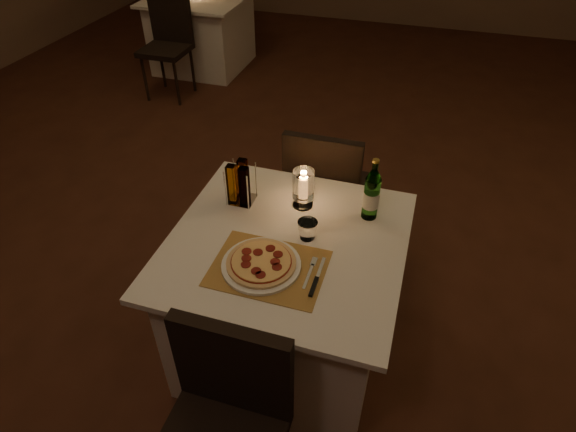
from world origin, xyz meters
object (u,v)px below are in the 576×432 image
(chair_near, at_px, (225,416))
(water_bottle, at_px, (371,195))
(main_table, at_px, (287,298))
(hurricane_candle, at_px, (303,186))
(plate, at_px, (261,265))
(pizza, at_px, (261,262))
(chair_far, at_px, (324,185))
(tumbler, at_px, (307,230))
(neighbor_table_left, at_px, (202,32))

(chair_near, bearing_deg, water_bottle, 72.68)
(main_table, bearing_deg, hurricane_candle, 90.18)
(hurricane_candle, bearing_deg, main_table, -89.82)
(hurricane_candle, bearing_deg, plate, -96.40)
(water_bottle, bearing_deg, plate, -128.50)
(main_table, xyz_separation_m, pizza, (-0.05, -0.18, 0.39))
(chair_far, distance_m, pizza, 0.92)
(main_table, distance_m, hurricane_candle, 0.54)
(pizza, bearing_deg, plate, 153.70)
(main_table, relative_size, tumbler, 11.67)
(plate, xyz_separation_m, water_bottle, (0.36, 0.45, 0.11))
(main_table, bearing_deg, chair_far, 90.00)
(chair_far, relative_size, tumbler, 10.51)
(chair_near, relative_size, pizza, 3.21)
(plate, relative_size, water_bottle, 1.06)
(main_table, bearing_deg, pizza, -105.50)
(tumbler, distance_m, hurricane_candle, 0.24)
(tumbler, distance_m, neighbor_table_left, 3.91)
(chair_far, distance_m, neighbor_table_left, 3.30)
(tumbler, bearing_deg, neighbor_table_left, 122.27)
(tumbler, height_order, water_bottle, water_bottle)
(chair_far, height_order, water_bottle, water_bottle)
(main_table, relative_size, neighbor_table_left, 1.00)
(plate, height_order, hurricane_candle, hurricane_candle)
(main_table, bearing_deg, neighbor_table_left, 120.93)
(chair_near, bearing_deg, main_table, 90.00)
(water_bottle, xyz_separation_m, hurricane_candle, (-0.31, -0.01, -0.01))
(main_table, xyz_separation_m, water_bottle, (0.31, 0.27, 0.49))
(chair_near, bearing_deg, plate, 95.35)
(plate, distance_m, tumbler, 0.26)
(plate, bearing_deg, neighbor_table_left, 119.00)
(tumbler, xyz_separation_m, neighbor_table_left, (-2.08, 3.29, -0.41))
(chair_near, relative_size, neighbor_table_left, 0.90)
(chair_near, xyz_separation_m, neighbor_table_left, (-2.00, 4.05, -0.18))
(chair_far, height_order, pizza, chair_far)
(pizza, bearing_deg, neighbor_table_left, 119.00)
(chair_far, relative_size, neighbor_table_left, 0.90)
(chair_far, height_order, plate, chair_far)
(main_table, bearing_deg, plate, -105.52)
(main_table, distance_m, neighbor_table_left, 3.89)
(neighbor_table_left, bearing_deg, water_bottle, -53.08)
(pizza, xyz_separation_m, water_bottle, (0.36, 0.45, 0.09))
(water_bottle, distance_m, hurricane_candle, 0.31)
(tumbler, xyz_separation_m, water_bottle, (0.23, 0.22, 0.08))
(hurricane_candle, bearing_deg, neighbor_table_left, 122.99)
(plate, bearing_deg, water_bottle, 51.50)
(chair_near, height_order, chair_far, same)
(neighbor_table_left, bearing_deg, chair_near, -63.73)
(chair_far, bearing_deg, tumbler, -83.31)
(chair_far, xyz_separation_m, neighbor_table_left, (-2.00, 2.62, -0.18))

